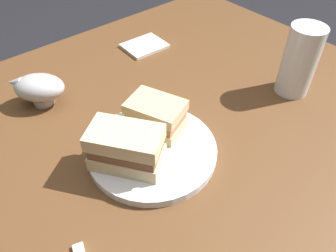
{
  "coord_description": "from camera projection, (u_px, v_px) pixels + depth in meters",
  "views": [
    {
      "loc": [
        -0.35,
        -0.36,
        1.2
      ],
      "look_at": [
        -0.05,
        -0.01,
        0.77
      ],
      "focal_mm": 34.95,
      "sensor_mm": 36.0,
      "label": 1
    }
  ],
  "objects": [
    {
      "name": "napkin",
      "position": [
        145.0,
        46.0,
        0.9
      ],
      "size": [
        0.11,
        0.09,
        0.01
      ],
      "primitive_type": "cube",
      "rotation": [
        0.0,
        0.0,
        -0.04
      ],
      "color": "silver",
      "rests_on": "dining_table"
    },
    {
      "name": "sandwich_half_left",
      "position": [
        156.0,
        115.0,
        0.63
      ],
      "size": [
        0.11,
        0.12,
        0.06
      ],
      "color": "#CCB284",
      "rests_on": "plate"
    },
    {
      "name": "potato_wedge_back",
      "position": [
        124.0,
        152.0,
        0.59
      ],
      "size": [
        0.05,
        0.05,
        0.01
      ],
      "primitive_type": "cube",
      "rotation": [
        0.0,
        0.0,
        2.1
      ],
      "color": "gold",
      "rests_on": "plate"
    },
    {
      "name": "potato_wedge_left_edge",
      "position": [
        130.0,
        130.0,
        0.62
      ],
      "size": [
        0.04,
        0.03,
        0.02
      ],
      "primitive_type": "cube",
      "rotation": [
        0.0,
        0.0,
        0.27
      ],
      "color": "gold",
      "rests_on": "plate"
    },
    {
      "name": "sandwich_half_right",
      "position": [
        126.0,
        148.0,
        0.55
      ],
      "size": [
        0.13,
        0.14,
        0.08
      ],
      "color": "beige",
      "rests_on": "plate"
    },
    {
      "name": "potato_wedge_front",
      "position": [
        139.0,
        116.0,
        0.65
      ],
      "size": [
        0.03,
        0.05,
        0.02
      ],
      "primitive_type": "cube",
      "rotation": [
        0.0,
        0.0,
        4.8
      ],
      "color": "#B77F33",
      "rests_on": "plate"
    },
    {
      "name": "gravy_boat",
      "position": [
        39.0,
        88.0,
        0.7
      ],
      "size": [
        0.13,
        0.13,
        0.07
      ],
      "color": "#B7B7BC",
      "rests_on": "dining_table"
    },
    {
      "name": "plate",
      "position": [
        152.0,
        150.0,
        0.61
      ],
      "size": [
        0.24,
        0.24,
        0.02
      ],
      "primitive_type": "cylinder",
      "color": "white",
      "rests_on": "dining_table"
    },
    {
      "name": "pint_glass",
      "position": [
        298.0,
        64.0,
        0.71
      ],
      "size": [
        0.08,
        0.08,
        0.16
      ],
      "color": "white",
      "rests_on": "dining_table"
    },
    {
      "name": "potato_wedge_middle",
      "position": [
        136.0,
        143.0,
        0.6
      ],
      "size": [
        0.04,
        0.05,
        0.02
      ],
      "primitive_type": "cube",
      "rotation": [
        0.0,
        0.0,
        5.12
      ],
      "color": "#B77F33",
      "rests_on": "plate"
    },
    {
      "name": "potato_wedge_right_edge",
      "position": [
        115.0,
        137.0,
        0.61
      ],
      "size": [
        0.02,
        0.05,
        0.02
      ],
      "primitive_type": "cube",
      "rotation": [
        0.0,
        0.0,
        4.79
      ],
      "color": "#B77F33",
      "rests_on": "plate"
    },
    {
      "name": "dining_table",
      "position": [
        178.0,
        217.0,
        0.94
      ],
      "size": [
        1.07,
        0.96,
        0.74
      ],
      "primitive_type": "cube",
      "color": "brown",
      "rests_on": "ground"
    }
  ]
}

